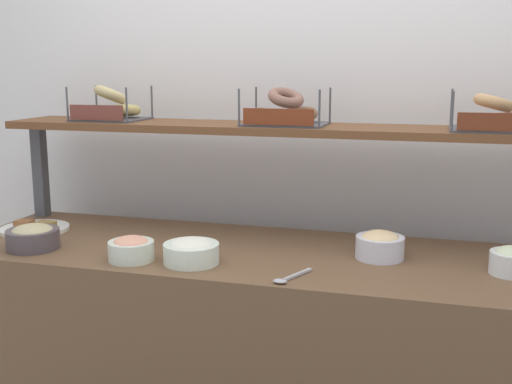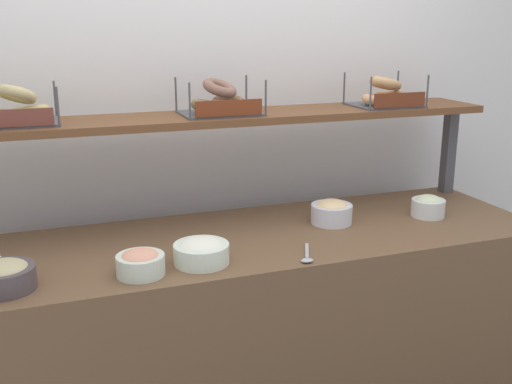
# 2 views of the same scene
# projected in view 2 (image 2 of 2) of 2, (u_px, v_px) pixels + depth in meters

# --- Properties ---
(back_wall) EXTENTS (3.54, 0.06, 2.40)m
(back_wall) POSITION_uv_depth(u_px,v_px,m) (204.00, 123.00, 2.70)
(back_wall) COLOR white
(back_wall) RESTS_ON ground_plane
(deli_counter) EXTENTS (2.34, 0.70, 0.85)m
(deli_counter) POSITION_uv_depth(u_px,v_px,m) (245.00, 337.00, 2.41)
(deli_counter) COLOR brown
(deli_counter) RESTS_ON ground_plane
(shelf_riser_right) EXTENTS (0.05, 0.05, 0.40)m
(shelf_riser_right) POSITION_uv_depth(u_px,v_px,m) (449.00, 151.00, 2.85)
(shelf_riser_right) COLOR #4C4C51
(shelf_riser_right) RESTS_ON deli_counter
(upper_shelf) EXTENTS (2.30, 0.32, 0.03)m
(upper_shelf) POSITION_uv_depth(u_px,v_px,m) (222.00, 118.00, 2.43)
(upper_shelf) COLOR brown
(upper_shelf) RESTS_ON shelf_riser_left
(bowl_hummus) EXTENTS (0.19, 0.19, 0.09)m
(bowl_hummus) POSITION_uv_depth(u_px,v_px,m) (4.00, 276.00, 1.83)
(bowl_hummus) COLOR #504549
(bowl_hummus) RESTS_ON deli_counter
(bowl_lox_spread) EXTENTS (0.16, 0.16, 0.08)m
(bowl_lox_spread) POSITION_uv_depth(u_px,v_px,m) (140.00, 263.00, 1.94)
(bowl_lox_spread) COLOR silver
(bowl_lox_spread) RESTS_ON deli_counter
(bowl_cream_cheese) EXTENTS (0.19, 0.19, 0.09)m
(bowl_cream_cheese) POSITION_uv_depth(u_px,v_px,m) (201.00, 251.00, 2.03)
(bowl_cream_cheese) COLOR white
(bowl_cream_cheese) RESTS_ON deli_counter
(bowl_scallion_spread) EXTENTS (0.14, 0.14, 0.09)m
(bowl_scallion_spread) POSITION_uv_depth(u_px,v_px,m) (428.00, 206.00, 2.53)
(bowl_scallion_spread) COLOR white
(bowl_scallion_spread) RESTS_ON deli_counter
(bowl_egg_salad) EXTENTS (0.17, 0.17, 0.10)m
(bowl_egg_salad) POSITION_uv_depth(u_px,v_px,m) (332.00, 212.00, 2.44)
(bowl_egg_salad) COLOR white
(bowl_egg_salad) RESTS_ON deli_counter
(serving_spoon_near_plate) EXTENTS (0.09, 0.16, 0.01)m
(serving_spoon_near_plate) POSITION_uv_depth(u_px,v_px,m) (307.00, 256.00, 2.09)
(serving_spoon_near_plate) COLOR #B7B7BC
(serving_spoon_near_plate) RESTS_ON deli_counter
(bagel_basket_plain) EXTENTS (0.28, 0.26, 0.15)m
(bagel_basket_plain) POSITION_uv_depth(u_px,v_px,m) (18.00, 110.00, 2.17)
(bagel_basket_plain) COLOR #4C4C51
(bagel_basket_plain) RESTS_ON upper_shelf
(bagel_basket_poppy) EXTENTS (0.31, 0.24, 0.15)m
(bagel_basket_poppy) POSITION_uv_depth(u_px,v_px,m) (220.00, 102.00, 2.40)
(bagel_basket_poppy) COLOR #4C4C51
(bagel_basket_poppy) RESTS_ON upper_shelf
(bagel_basket_sesame) EXTENTS (0.29, 0.25, 0.14)m
(bagel_basket_sesame) POSITION_uv_depth(u_px,v_px,m) (385.00, 95.00, 2.64)
(bagel_basket_sesame) COLOR #4C4C51
(bagel_basket_sesame) RESTS_ON upper_shelf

